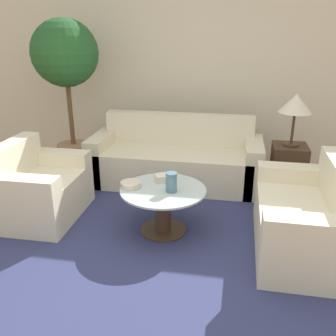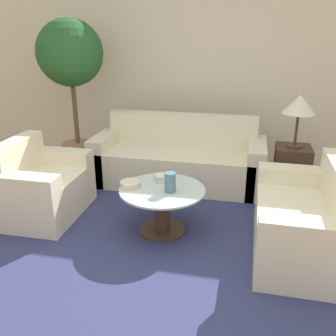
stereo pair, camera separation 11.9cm
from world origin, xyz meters
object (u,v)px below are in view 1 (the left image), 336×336
(bowl, at_px, (131,184))
(armchair, at_px, (38,191))
(vase, at_px, (171,182))
(book_stack, at_px, (164,178))
(sofa_main, at_px, (176,160))
(table_lamp, at_px, (296,105))
(coffee_table, at_px, (163,204))
(loveseat, at_px, (309,222))
(potted_plant, at_px, (66,64))

(bowl, bearing_deg, armchair, 174.74)
(vase, height_order, book_stack, vase)
(sofa_main, distance_m, table_lamp, 1.53)
(sofa_main, bearing_deg, coffee_table, -86.40)
(armchair, height_order, coffee_table, armchair)
(loveseat, bearing_deg, potted_plant, -118.53)
(sofa_main, distance_m, armchair, 1.68)
(coffee_table, xyz_separation_m, table_lamp, (1.26, 1.22, 0.74))
(armchair, distance_m, coffee_table, 1.31)
(vase, bearing_deg, table_lamp, 46.98)
(coffee_table, relative_size, vase, 4.41)
(vase, bearing_deg, loveseat, -2.46)
(loveseat, distance_m, vase, 1.23)
(sofa_main, bearing_deg, bowl, -100.27)
(loveseat, relative_size, table_lamp, 2.13)
(table_lamp, bearing_deg, armchair, -156.10)
(armchair, height_order, book_stack, armchair)
(armchair, xyz_separation_m, coffee_table, (1.31, -0.08, 0.01))
(armchair, bearing_deg, sofa_main, -47.51)
(sofa_main, distance_m, coffee_table, 1.23)
(loveseat, bearing_deg, coffee_table, -93.57)
(coffee_table, relative_size, potted_plant, 0.41)
(loveseat, xyz_separation_m, bowl, (-1.59, 0.08, 0.19))
(loveseat, bearing_deg, vase, -92.03)
(table_lamp, bearing_deg, coffee_table, -135.88)
(table_lamp, xyz_separation_m, vase, (-1.17, -1.26, -0.49))
(bowl, relative_size, book_stack, 0.95)
(armchair, height_order, table_lamp, table_lamp)
(potted_plant, distance_m, book_stack, 2.17)
(armchair, relative_size, table_lamp, 1.61)
(potted_plant, relative_size, book_stack, 9.55)
(bowl, height_order, book_stack, book_stack)
(armchair, bearing_deg, potted_plant, 8.57)
(potted_plant, bearing_deg, book_stack, -40.50)
(book_stack, bearing_deg, sofa_main, 65.33)
(potted_plant, distance_m, vase, 2.37)
(potted_plant, xyz_separation_m, bowl, (1.23, -1.48, -0.92))
(book_stack, bearing_deg, potted_plant, 112.20)
(sofa_main, xyz_separation_m, book_stack, (0.05, -1.04, 0.19))
(armchair, bearing_deg, loveseat, -94.20)
(vase, bearing_deg, potted_plant, 136.95)
(book_stack, bearing_deg, bowl, -171.16)
(sofa_main, xyz_separation_m, potted_plant, (-1.45, 0.24, 1.11))
(sofa_main, bearing_deg, table_lamp, -0.35)
(armchair, bearing_deg, bowl, -95.68)
(sofa_main, relative_size, bowl, 10.64)
(loveseat, xyz_separation_m, table_lamp, (-0.03, 1.31, 0.74))
(coffee_table, xyz_separation_m, bowl, (-0.30, -0.01, 0.18))
(armchair, height_order, loveseat, loveseat)
(loveseat, xyz_separation_m, coffee_table, (-1.29, 0.09, 0.01))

